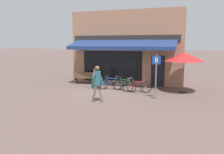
% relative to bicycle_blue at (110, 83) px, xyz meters
% --- Properties ---
extents(ground_plane, '(160.00, 160.00, 0.00)m').
position_rel_bicycle_blue_xyz_m(ground_plane, '(-0.44, -0.64, -0.39)').
color(ground_plane, brown).
extents(shop_front, '(7.99, 4.63, 5.18)m').
position_rel_bicycle_blue_xyz_m(shop_front, '(0.29, 3.47, 2.19)').
color(shop_front, '#9E7056').
rests_on(shop_front, ground_plane).
extents(bike_rack_rail, '(2.51, 0.04, 0.57)m').
position_rel_bicycle_blue_xyz_m(bike_rack_rail, '(0.85, 0.02, 0.06)').
color(bike_rack_rail, '#47494F').
rests_on(bike_rack_rail, ground_plane).
extents(bicycle_blue, '(1.74, 0.53, 0.88)m').
position_rel_bicycle_blue_xyz_m(bicycle_blue, '(0.00, 0.00, 0.00)').
color(bicycle_blue, black).
rests_on(bicycle_blue, ground_plane).
extents(bicycle_green, '(1.73, 0.82, 0.87)m').
position_rel_bicycle_blue_xyz_m(bicycle_green, '(0.93, -0.12, -0.00)').
color(bicycle_green, black).
rests_on(bicycle_green, ground_plane).
extents(bicycle_red, '(1.76, 0.52, 0.83)m').
position_rel_bicycle_blue_xyz_m(bicycle_red, '(1.75, -0.20, -0.03)').
color(bicycle_red, black).
rests_on(bicycle_red, ground_plane).
extents(pedestrian_adult, '(0.63, 0.55, 1.83)m').
position_rel_bicycle_blue_xyz_m(pedestrian_adult, '(0.37, -2.95, 0.74)').
color(pedestrian_adult, slate).
rests_on(pedestrian_adult, ground_plane).
extents(litter_bin, '(0.62, 0.62, 1.05)m').
position_rel_bicycle_blue_xyz_m(litter_bin, '(-1.00, 0.09, 0.14)').
color(litter_bin, '#23472D').
rests_on(litter_bin, ground_plane).
extents(parking_sign, '(0.44, 0.07, 2.35)m').
position_rel_bicycle_blue_xyz_m(parking_sign, '(3.04, -1.50, 1.05)').
color(parking_sign, slate).
rests_on(parking_sign, ground_plane).
extents(cafe_parasol, '(2.28, 2.28, 2.39)m').
position_rel_bicycle_blue_xyz_m(cafe_parasol, '(4.36, 0.66, 1.73)').
color(cafe_parasol, '#4C3D2D').
rests_on(cafe_parasol, ground_plane).
extents(park_bench, '(1.64, 0.65, 0.87)m').
position_rel_bicycle_blue_xyz_m(park_bench, '(-2.37, 1.19, 0.07)').
color(park_bench, brown).
rests_on(park_bench, ground_plane).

